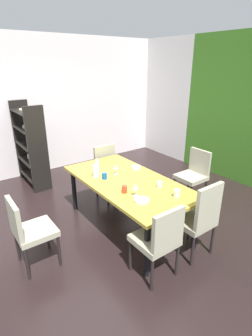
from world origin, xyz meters
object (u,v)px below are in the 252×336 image
chair_head_far (194,173)px  cup_front (160,184)px  serving_bowl_right (142,201)px  cup_left (177,193)px  chair_right_far (199,217)px  serving_bowl_north (136,168)px  cup_south (104,176)px  dining_table (128,185)px  cup_center (124,189)px  chair_left_far (109,169)px  wine_glass_rear (116,167)px  display_shelf (30,145)px  chair_right_near (159,238)px  wine_glass_near_shelf (135,187)px  pitcher_near_window (96,171)px  chair_head_near (28,229)px  wine_glass_corner (97,161)px

chair_head_far → cup_front: bearing=108.5°
serving_bowl_right → cup_left: size_ratio=1.90×
chair_right_far → cup_left: chair_right_far is taller
serving_bowl_north → cup_south: 0.58m
dining_table → serving_bowl_right: serving_bowl_right is taller
dining_table → cup_center: (0.28, -0.26, 0.12)m
chair_left_far → chair_head_far: chair_left_far is taller
serving_bowl_north → cup_south: size_ratio=1.63×
wine_glass_rear → serving_bowl_north: wine_glass_rear is taller
serving_bowl_right → cup_south: bearing=-179.6°
serving_bowl_north → display_shelf: bearing=-155.5°
chair_head_far → chair_right_near: 2.00m
chair_right_far → wine_glass_near_shelf: bearing=131.4°
pitcher_near_window → cup_south: bearing=26.3°
chair_head_near → cup_front: bearing=75.0°
chair_right_near → serving_bowl_right: bearing=77.9°
wine_glass_near_shelf → cup_front: 0.42m
chair_head_near → wine_glass_near_shelf: wine_glass_near_shelf is taller
cup_center → cup_left: size_ratio=0.98×
chair_right_far → display_shelf: size_ratio=0.63×
serving_bowl_north → cup_front: 0.69m
chair_head_near → pitcher_near_window: 1.21m
chair_right_far → cup_center: chair_right_far is taller
dining_table → chair_right_near: size_ratio=2.20×
serving_bowl_north → pitcher_near_window: bearing=-99.9°
dining_table → chair_right_far: size_ratio=1.99×
cup_left → cup_center: bearing=-136.4°
serving_bowl_right → cup_center: bearing=-175.5°
chair_head_far → display_shelf: bearing=40.4°
chair_right_far → wine_glass_corner: size_ratio=7.22×
cup_front → serving_bowl_right: bearing=-69.1°
dining_table → cup_center: bearing=-42.8°
chair_right_near → chair_head_far: bearing=29.7°
chair_head_near → wine_glass_near_shelf: (0.44, 1.22, 0.36)m
wine_glass_near_shelf → cup_left: bearing=50.8°
chair_right_near → cup_south: (-1.25, 0.08, 0.27)m
cup_south → chair_left_far: bearing=144.2°
wine_glass_near_shelf → cup_front: bearing=90.6°
wine_glass_rear → display_shelf: bearing=-164.0°
display_shelf → cup_center: 2.66m
chair_right_near → wine_glass_near_shelf: (-0.58, 0.12, 0.35)m
wine_glass_corner → cup_center: bearing=-10.4°
display_shelf → wine_glass_rear: size_ratio=10.80×
chair_left_far → chair_right_near: size_ratio=1.00×
dining_table → cup_south: bearing=-134.9°
chair_right_far → serving_bowl_north: (-1.27, 0.03, 0.22)m
wine_glass_rear → cup_front: wine_glass_rear is taller
display_shelf → wine_glass_near_shelf: 2.82m
display_shelf → cup_south: display_shelf is taller
chair_left_far → cup_left: 1.79m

